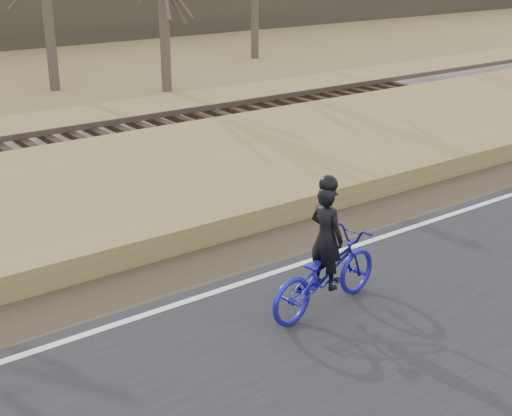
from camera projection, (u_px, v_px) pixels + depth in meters
cyclist at (325, 267)px, 10.00m from camera, size 2.17×0.99×2.00m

